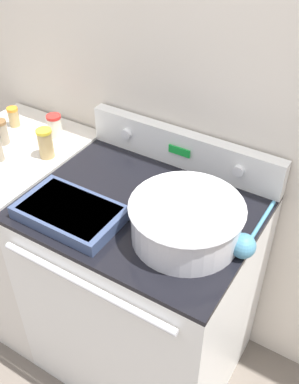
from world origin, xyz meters
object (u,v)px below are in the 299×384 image
(casserole_dish, at_px, (70,212))
(spice_jar_red_cap, at_px, (55,126))
(spice_jar_brown_cap, at_px, (1,132))
(spice_jar_yellow_cap, at_px, (46,143))
(mixing_bowl, at_px, (186,219))
(ladle, at_px, (245,244))
(spice_jar_orange_cap, at_px, (14,117))

(casserole_dish, distance_m, spice_jar_red_cap, 0.53)
(casserole_dish, bearing_deg, spice_jar_brown_cap, 158.66)
(casserole_dish, xyz_separation_m, spice_jar_yellow_cap, (-0.30, 0.23, 0.05))
(mixing_bowl, bearing_deg, spice_jar_yellow_cap, 171.11)
(ladle, xyz_separation_m, spice_jar_yellow_cap, (-0.86, 0.07, 0.04))
(casserole_dish, bearing_deg, spice_jar_red_cap, 136.16)
(ladle, height_order, spice_jar_brown_cap, spice_jar_brown_cap)
(casserole_dish, distance_m, spice_jar_orange_cap, 0.68)
(mixing_bowl, relative_size, casserole_dish, 1.04)
(spice_jar_yellow_cap, bearing_deg, mixing_bowl, -8.89)
(ladle, bearing_deg, casserole_dish, -164.43)
(casserole_dish, height_order, spice_jar_red_cap, spice_jar_red_cap)
(casserole_dish, xyz_separation_m, spice_jar_brown_cap, (-0.53, 0.21, 0.04))
(spice_jar_red_cap, relative_size, spice_jar_orange_cap, 1.13)
(spice_jar_yellow_cap, height_order, spice_jar_orange_cap, spice_jar_yellow_cap)
(ladle, xyz_separation_m, spice_jar_red_cap, (-0.94, 0.21, 0.02))
(mixing_bowl, height_order, spice_jar_orange_cap, mixing_bowl)
(mixing_bowl, height_order, ladle, mixing_bowl)
(spice_jar_yellow_cap, bearing_deg, spice_jar_brown_cap, -175.02)
(mixing_bowl, distance_m, ladle, 0.19)
(casserole_dish, height_order, spice_jar_orange_cap, spice_jar_orange_cap)
(spice_jar_brown_cap, bearing_deg, spice_jar_red_cap, 46.55)
(mixing_bowl, bearing_deg, ladle, 10.69)
(ladle, bearing_deg, spice_jar_yellow_cap, 175.31)
(mixing_bowl, distance_m, spice_jar_red_cap, 0.79)
(ladle, relative_size, spice_jar_orange_cap, 3.84)
(ladle, distance_m, spice_jar_brown_cap, 1.09)
(spice_jar_yellow_cap, bearing_deg, spice_jar_red_cap, 118.84)
(spice_jar_yellow_cap, relative_size, spice_jar_orange_cap, 1.42)
(spice_jar_yellow_cap, relative_size, spice_jar_red_cap, 1.26)
(mixing_bowl, height_order, spice_jar_brown_cap, mixing_bowl)
(spice_jar_red_cap, bearing_deg, spice_jar_yellow_cap, -61.16)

